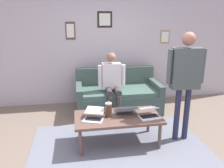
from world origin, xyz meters
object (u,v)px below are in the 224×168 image
at_px(laptop_right, 149,114).
at_px(french_press, 109,110).
at_px(person_seated, 112,81).
at_px(laptop_center, 94,116).
at_px(laptop_left, 126,110).
at_px(coffee_table, 118,119).
at_px(person_standing, 186,74).
at_px(couch, 118,97).

relative_size(laptop_right, french_press, 1.43).
height_order(laptop_right, person_seated, person_seated).
xyz_separation_m(laptop_center, person_seated, (-0.47, -1.14, 0.22)).
bearing_deg(laptop_left, laptop_center, 16.27).
bearing_deg(coffee_table, person_standing, 177.25).
xyz_separation_m(french_press, person_standing, (-1.19, 0.07, 0.54)).
xyz_separation_m(person_standing, person_seated, (0.95, -1.15, -0.39)).
bearing_deg(laptop_right, laptop_center, -3.45).
height_order(coffee_table, person_standing, person_standing).
height_order(coffee_table, laptop_right, laptop_right).
distance_m(laptop_left, laptop_center, 0.56).
bearing_deg(laptop_left, coffee_table, 36.47).
bearing_deg(couch, french_press, 73.12).
relative_size(coffee_table, laptop_center, 3.24).
height_order(french_press, person_standing, person_standing).
height_order(laptop_left, person_standing, person_standing).
relative_size(laptop_center, person_seated, 0.32).
distance_m(laptop_center, person_standing, 1.55).
relative_size(coffee_table, person_standing, 0.77).
relative_size(laptop_left, person_standing, 0.22).
distance_m(coffee_table, laptop_right, 0.49).
xyz_separation_m(coffee_table, laptop_center, (0.38, 0.04, 0.09)).
bearing_deg(couch, laptop_right, 98.92).
distance_m(couch, person_seated, 0.51).
bearing_deg(person_seated, couch, -125.37).
height_order(laptop_center, laptop_right, laptop_right).
relative_size(laptop_center, person_standing, 0.24).
height_order(french_press, person_seated, person_seated).
relative_size(person_standing, person_seated, 1.36).
bearing_deg(laptop_left, french_press, 18.44).
distance_m(coffee_table, laptop_left, 0.21).
bearing_deg(person_seated, person_standing, 129.73).
xyz_separation_m(couch, laptop_left, (0.10, 1.21, 0.20)).
relative_size(couch, french_press, 6.94).
bearing_deg(person_standing, laptop_left, -10.60).
xyz_separation_m(couch, french_press, (0.40, 1.31, 0.27)).
relative_size(laptop_right, person_standing, 0.21).
xyz_separation_m(laptop_left, laptop_right, (-0.32, 0.21, -0.00)).
height_order(laptop_right, person_standing, person_standing).
xyz_separation_m(coffee_table, french_press, (0.14, -0.02, 0.16)).
bearing_deg(laptop_center, coffee_table, -173.92).
xyz_separation_m(coffee_table, person_standing, (-1.04, 0.05, 0.70)).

